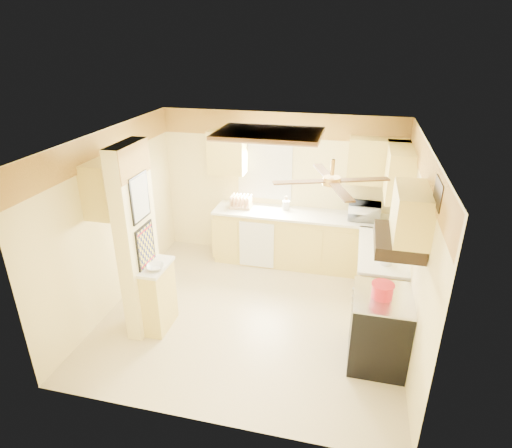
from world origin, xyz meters
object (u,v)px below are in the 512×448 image
(stove, at_px, (379,329))
(dutch_oven, at_px, (382,290))
(bowl, at_px, (156,267))
(kettle, at_px, (387,257))
(microwave, at_px, (364,211))

(stove, relative_size, dutch_oven, 3.57)
(bowl, height_order, kettle, kettle)
(stove, bearing_deg, kettle, 86.34)
(microwave, distance_m, kettle, 1.44)
(bowl, distance_m, dutch_oven, 2.73)
(kettle, bearing_deg, bowl, -164.04)
(dutch_oven, height_order, kettle, kettle)
(stove, relative_size, microwave, 1.85)
(microwave, relative_size, bowl, 2.25)
(microwave, xyz_separation_m, dutch_oven, (0.22, -2.15, -0.07))
(microwave, distance_m, dutch_oven, 2.17)
(stove, xyz_separation_m, microwave, (-0.24, 2.13, 0.62))
(microwave, height_order, bowl, microwave)
(microwave, bearing_deg, stove, 97.70)
(bowl, bearing_deg, microwave, 41.35)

